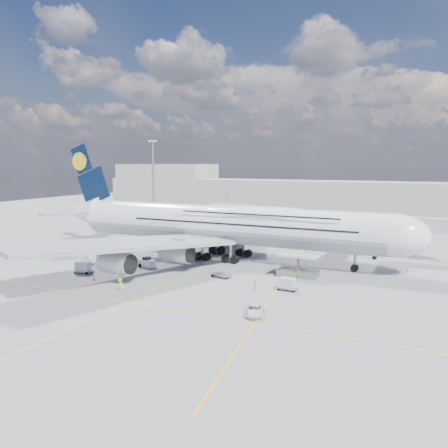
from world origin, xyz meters
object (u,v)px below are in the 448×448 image
at_px(jet_bridge, 391,226).
at_px(dolly_nose_far, 287,284).
at_px(crew_nose, 393,284).
at_px(cone_nose, 407,270).
at_px(light_mast, 153,181).
at_px(crew_wing, 109,259).
at_px(dolly_row_b, 89,259).
at_px(cargo_loader, 297,269).
at_px(catering_truck_inner, 215,236).
at_px(baggage_tug, 147,263).
at_px(dolly_back, 121,258).
at_px(dolly_row_a, 115,259).
at_px(crew_tug, 120,285).
at_px(service_van, 255,310).
at_px(crew_van, 255,285).
at_px(cone_wing_left_outer, 180,236).
at_px(catering_truck_outer, 218,220).
at_px(cone_wing_left_inner, 234,241).
at_px(crew_loader, 298,273).
at_px(cone_wing_right_inner, 149,259).
at_px(dolly_nose_near, 221,275).
at_px(airliner, 224,224).
at_px(cone_tail, 72,247).
at_px(dolly_row_c, 83,267).

height_order(jet_bridge, dolly_nose_far, jet_bridge).
distance_m(crew_nose, cone_nose, 12.84).
bearing_deg(light_mast, crew_wing, -64.79).
height_order(dolly_row_b, crew_nose, dolly_row_b).
xyz_separation_m(cargo_loader, catering_truck_inner, (-24.59, 18.87, 0.86)).
height_order(baggage_tug, cone_nose, baggage_tug).
distance_m(dolly_back, crew_wing, 2.39).
xyz_separation_m(dolly_row_a, dolly_row_b, (-4.46, -1.88, -0.08)).
xyz_separation_m(dolly_back, crew_tug, (10.91, -13.88, -0.13)).
relative_size(service_van, crew_wing, 2.85).
relative_size(dolly_row_b, crew_wing, 2.09).
xyz_separation_m(jet_bridge, light_mast, (-69.81, 24.06, 6.35)).
bearing_deg(light_mast, dolly_nose_far, -41.20).
xyz_separation_m(crew_van, cone_wing_left_outer, (-34.04, 35.45, -0.47)).
relative_size(cargo_loader, light_mast, 0.33).
height_order(crew_nose, cone_nose, crew_nose).
distance_m(catering_truck_outer, crew_wing, 50.49).
relative_size(cargo_loader, dolly_nose_far, 2.86).
bearing_deg(cone_wing_left_inner, dolly_row_b, -115.99).
distance_m(crew_loader, crew_van, 9.54).
distance_m(dolly_row_a, catering_truck_outer, 50.78).
distance_m(crew_van, cone_wing_right_inner, 27.75).
relative_size(crew_nose, cone_wing_right_inner, 3.18).
height_order(dolly_nose_near, crew_loader, crew_loader).
bearing_deg(dolly_nose_far, airliner, 141.73).
bearing_deg(cone_nose, baggage_tug, -158.37).
distance_m(dolly_nose_near, catering_truck_inner, 28.30).
bearing_deg(cargo_loader, cone_tail, 177.08).
bearing_deg(cone_tail, dolly_row_b, -35.92).
bearing_deg(crew_loader, dolly_row_c, -117.06).
xyz_separation_m(crew_nose, crew_wing, (-49.19, -4.41, -0.01)).
xyz_separation_m(dolly_nose_far, cone_wing_left_outer, (-38.46, 33.68, -0.71)).
height_order(dolly_row_a, dolly_row_b, dolly_row_a).
bearing_deg(dolly_nose_far, catering_truck_outer, 128.50).
xyz_separation_m(crew_tug, cone_wing_left_outer, (-16.48, 44.44, -0.68)).
bearing_deg(cone_nose, cone_wing_left_inner, 162.16).
distance_m(jet_bridge, crew_wing, 53.27).
bearing_deg(dolly_nose_far, dolly_back, 177.98).
bearing_deg(dolly_row_a, cone_wing_left_outer, 117.51).
distance_m(cargo_loader, cone_wing_left_inner, 32.16).
distance_m(baggage_tug, cone_wing_left_inner, 29.44).
bearing_deg(airliner, crew_tug, -99.62).
bearing_deg(catering_truck_inner, service_van, -53.88).
distance_m(dolly_back, cone_wing_left_inner, 30.74).
bearing_deg(crew_wing, cone_nose, -54.66).
relative_size(dolly_nose_near, crew_wing, 2.32).
height_order(jet_bridge, catering_truck_outer, jet_bridge).
bearing_deg(cone_wing_left_outer, crew_van, -46.16).
bearing_deg(cone_wing_right_inner, cone_wing_left_inner, 72.44).
height_order(jet_bridge, cone_nose, jet_bridge).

